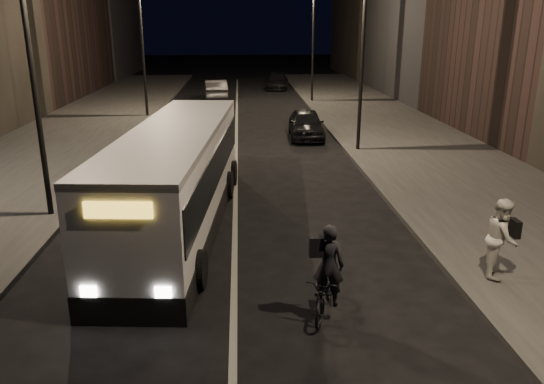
{
  "coord_description": "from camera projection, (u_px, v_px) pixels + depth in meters",
  "views": [
    {
      "loc": [
        0.2,
        -11.56,
        5.71
      ],
      "look_at": [
        1.0,
        1.55,
        1.5
      ],
      "focal_mm": 35.0,
      "sensor_mm": 36.0,
      "label": 1
    }
  ],
  "objects": [
    {
      "name": "sidewalk_left",
      "position": [
        60.0,
        145.0,
        25.51
      ],
      "size": [
        7.0,
        70.0,
        0.16
      ],
      "primitive_type": "cube",
      "color": "#363633",
      "rests_on": "ground"
    },
    {
      "name": "car_mid",
      "position": [
        216.0,
        90.0,
        40.87
      ],
      "size": [
        2.01,
        4.77,
        1.53
      ],
      "primitive_type": "imported",
      "rotation": [
        0.0,
        0.0,
        3.23
      ],
      "color": "#303032",
      "rests_on": "ground"
    },
    {
      "name": "cyclist_on_bicycle",
      "position": [
        326.0,
        285.0,
        10.64
      ],
      "size": [
        1.17,
        1.88,
        2.04
      ],
      "rotation": [
        0.0,
        0.0,
        -0.34
      ],
      "color": "black",
      "rests_on": "ground"
    },
    {
      "name": "city_bus",
      "position": [
        178.0,
        174.0,
        15.12
      ],
      "size": [
        3.25,
        11.02,
        2.93
      ],
      "rotation": [
        0.0,
        0.0,
        -0.08
      ],
      "color": "white",
      "rests_on": "ground"
    },
    {
      "name": "streetlight_left_far",
      "position": [
        146.0,
        29.0,
        31.69
      ],
      "size": [
        1.2,
        0.44,
        8.12
      ],
      "color": "black",
      "rests_on": "sidewalk_left"
    },
    {
      "name": "streetlight_left_near",
      "position": [
        37.0,
        36.0,
        14.58
      ],
      "size": [
        1.2,
        0.44,
        8.12
      ],
      "color": "black",
      "rests_on": "sidewalk_left"
    },
    {
      "name": "car_far",
      "position": [
        277.0,
        81.0,
        47.55
      ],
      "size": [
        2.44,
        4.91,
        1.37
      ],
      "primitive_type": "imported",
      "rotation": [
        0.0,
        0.0,
        -0.11
      ],
      "color": "black",
      "rests_on": "ground"
    },
    {
      "name": "sidewalk_right",
      "position": [
        406.0,
        141.0,
        26.5
      ],
      "size": [
        7.0,
        70.0,
        0.16
      ],
      "primitive_type": "cube",
      "color": "#363633",
      "rests_on": "ground"
    },
    {
      "name": "car_near",
      "position": [
        306.0,
        124.0,
        27.27
      ],
      "size": [
        1.9,
        4.33,
        1.45
      ],
      "primitive_type": "imported",
      "rotation": [
        0.0,
        0.0,
        -0.04
      ],
      "color": "black",
      "rests_on": "ground"
    },
    {
      "name": "streetlight_right_mid",
      "position": [
        357.0,
        31.0,
        22.8
      ],
      "size": [
        1.2,
        0.44,
        8.12
      ],
      "color": "black",
      "rests_on": "sidewalk_right"
    },
    {
      "name": "pedestrian_woman",
      "position": [
        501.0,
        238.0,
        11.95
      ],
      "size": [
        1.01,
        1.1,
        1.84
      ],
      "primitive_type": "imported",
      "rotation": [
        0.0,
        0.0,
        1.14
      ],
      "color": "beige",
      "rests_on": "sidewalk_right"
    },
    {
      "name": "streetlight_right_far",
      "position": [
        310.0,
        28.0,
        38.01
      ],
      "size": [
        1.2,
        0.44,
        8.12
      ],
      "color": "black",
      "rests_on": "sidewalk_right"
    },
    {
      "name": "ground",
      "position": [
        234.0,
        272.0,
        12.72
      ],
      "size": [
        180.0,
        180.0,
        0.0
      ],
      "primitive_type": "plane",
      "color": "black",
      "rests_on": "ground"
    }
  ]
}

